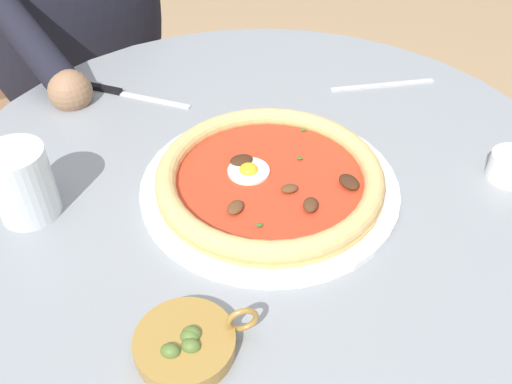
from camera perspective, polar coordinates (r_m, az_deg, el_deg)
dining_table at (r=0.87m, az=0.82°, el=-6.03°), size 0.89×0.89×0.74m
pizza_on_plate at (r=0.72m, az=1.43°, el=1.37°), size 0.34×0.34×0.04m
water_glass at (r=0.72m, az=-23.10°, el=0.59°), size 0.08×0.08×0.09m
steak_knife at (r=0.95m, az=-14.39°, el=10.11°), size 0.21×0.04×0.01m
ramekin_capers at (r=0.81m, az=25.08°, el=2.49°), size 0.06×0.06×0.04m
olive_pan at (r=0.56m, az=-7.20°, el=-15.30°), size 0.12×0.10×0.04m
fork_utensil at (r=0.97m, az=13.02°, el=10.78°), size 0.17×0.08×0.00m
diner_person at (r=1.34m, az=-16.67°, el=9.18°), size 0.43×0.57×1.20m
cafe_chair_diner at (r=1.46m, az=-18.75°, el=10.72°), size 0.56×0.56×0.85m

